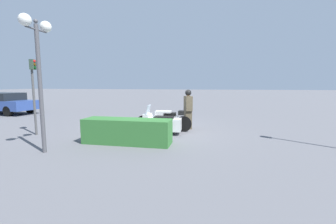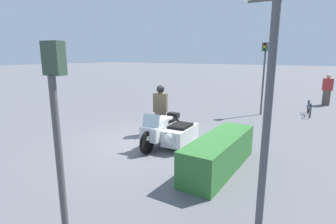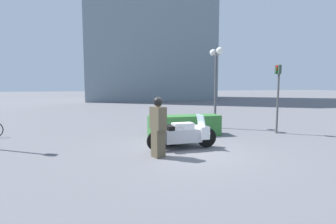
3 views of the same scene
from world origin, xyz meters
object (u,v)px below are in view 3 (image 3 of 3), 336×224
at_px(officer_rider, 158,126).
at_px(traffic_light_near, 278,88).
at_px(police_motorcycle, 180,134).
at_px(hedge_bush_curbside, 184,126).
at_px(twin_lamp_post, 216,68).

xyz_separation_m(officer_rider, traffic_light_near, (6.00, 2.50, 1.07)).
relative_size(police_motorcycle, officer_rider, 1.36).
bearing_deg(officer_rider, police_motorcycle, 25.23).
bearing_deg(hedge_bush_curbside, twin_lamp_post, 35.53).
distance_m(police_motorcycle, twin_lamp_post, 5.20).
xyz_separation_m(officer_rider, twin_lamp_post, (3.93, 4.55, 2.07)).
height_order(officer_rider, traffic_light_near, traffic_light_near).
height_order(police_motorcycle, traffic_light_near, traffic_light_near).
xyz_separation_m(police_motorcycle, traffic_light_near, (4.98, 1.43, 1.57)).
xyz_separation_m(officer_rider, hedge_bush_curbside, (1.81, 3.04, -0.54)).
distance_m(hedge_bush_curbside, traffic_light_near, 4.51).
xyz_separation_m(police_motorcycle, officer_rider, (-1.02, -1.08, 0.50)).
height_order(hedge_bush_curbside, traffic_light_near, traffic_light_near).
bearing_deg(hedge_bush_curbside, officer_rider, -120.81).
xyz_separation_m(police_motorcycle, twin_lamp_post, (2.90, 3.47, 2.57)).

